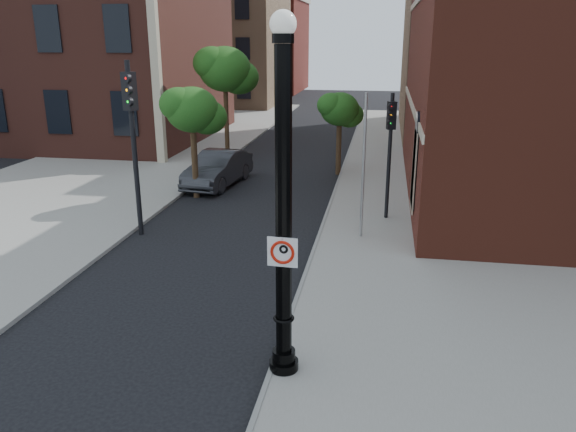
% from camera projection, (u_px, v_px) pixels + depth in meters
% --- Properties ---
extents(ground, '(120.00, 120.00, 0.00)m').
position_uv_depth(ground, '(173.00, 359.00, 11.18)').
color(ground, black).
rests_on(ground, ground).
extents(sidewalk_right, '(8.00, 60.00, 0.12)m').
position_uv_depth(sidewalk_right, '(440.00, 219.00, 19.59)').
color(sidewalk_right, gray).
rests_on(sidewalk_right, ground).
extents(sidewalk_left, '(10.00, 50.00, 0.12)m').
position_uv_depth(sidewalk_left, '(134.00, 158.00, 29.52)').
color(sidewalk_left, gray).
rests_on(sidewalk_left, ground).
extents(curb_edge, '(0.10, 60.00, 0.14)m').
position_uv_depth(curb_edge, '(327.00, 213.00, 20.22)').
color(curb_edge, gray).
rests_on(curb_edge, ground).
extents(bg_building_tan_a, '(12.00, 12.00, 12.00)m').
position_uv_depth(bg_building_tan_a, '(217.00, 38.00, 52.60)').
color(bg_building_tan_a, '#9B7454').
rests_on(bg_building_tan_a, ground).
extents(bg_building_red, '(12.00, 12.00, 10.00)m').
position_uv_depth(bg_building_red, '(252.00, 47.00, 66.05)').
color(bg_building_red, maroon).
rests_on(bg_building_red, ground).
extents(lamppost, '(0.55, 0.55, 6.53)m').
position_uv_depth(lamppost, '(284.00, 224.00, 9.76)').
color(lamppost, black).
rests_on(lamppost, ground).
extents(no_parking_sign, '(0.54, 0.08, 0.54)m').
position_uv_depth(no_parking_sign, '(283.00, 252.00, 9.74)').
color(no_parking_sign, white).
rests_on(no_parking_sign, ground).
extents(parked_car, '(2.10, 4.63, 1.47)m').
position_uv_depth(parked_car, '(218.00, 169.00, 24.06)').
color(parked_car, '#2D2E32').
rests_on(parked_car, ground).
extents(traffic_signal_left, '(0.44, 0.48, 5.48)m').
position_uv_depth(traffic_signal_left, '(132.00, 121.00, 17.11)').
color(traffic_signal_left, black).
rests_on(traffic_signal_left, ground).
extents(traffic_signal_right, '(0.33, 0.38, 4.38)m').
position_uv_depth(traffic_signal_right, '(390.00, 137.00, 18.69)').
color(traffic_signal_right, black).
rests_on(traffic_signal_right, ground).
extents(utility_pole, '(0.09, 0.09, 4.57)m').
position_uv_depth(utility_pole, '(363.00, 169.00, 17.08)').
color(utility_pole, '#999999').
rests_on(utility_pole, ground).
extents(street_tree_a, '(2.41, 2.18, 4.34)m').
position_uv_depth(street_tree_a, '(193.00, 111.00, 21.46)').
color(street_tree_a, '#311F13').
rests_on(street_tree_a, ground).
extents(street_tree_b, '(3.16, 2.86, 5.70)m').
position_uv_depth(street_tree_b, '(226.00, 70.00, 28.67)').
color(street_tree_b, '#311F13').
rests_on(street_tree_b, ground).
extents(street_tree_c, '(2.09, 1.89, 3.77)m').
position_uv_depth(street_tree_c, '(340.00, 110.00, 25.36)').
color(street_tree_c, '#311F13').
rests_on(street_tree_c, ground).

